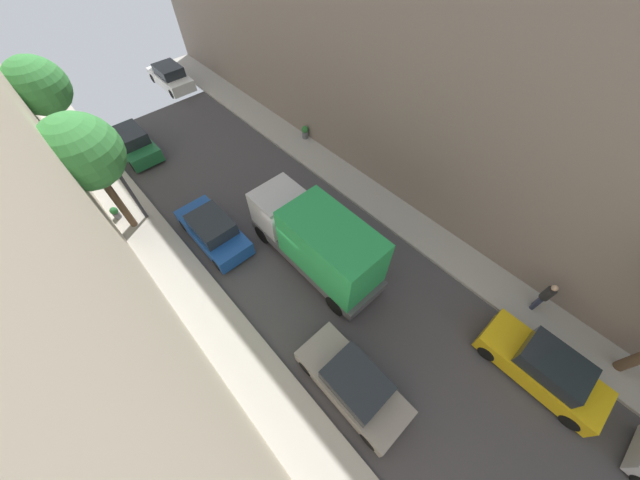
% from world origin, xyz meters
% --- Properties ---
extents(ground, '(32.00, 32.00, 0.00)m').
position_xyz_m(ground, '(0.00, 0.00, 0.00)').
color(ground, '#423F42').
extents(sidewalk_left, '(2.00, 44.00, 0.15)m').
position_xyz_m(sidewalk_left, '(-5.00, 0.00, 0.07)').
color(sidewalk_left, '#A8A399').
rests_on(sidewalk_left, ground).
extents(sidewalk_right, '(2.00, 44.00, 0.15)m').
position_xyz_m(sidewalk_right, '(5.00, 0.00, 0.07)').
color(sidewalk_right, '#A8A399').
rests_on(sidewalk_right, ground).
extents(parked_car_left_1, '(1.78, 4.20, 1.57)m').
position_xyz_m(parked_car_left_1, '(-2.70, -5.92, 0.72)').
color(parked_car_left_1, gray).
rests_on(parked_car_left_1, ground).
extents(parked_car_left_2, '(1.78, 4.20, 1.57)m').
position_xyz_m(parked_car_left_2, '(-2.70, 3.28, 0.72)').
color(parked_car_left_2, '#194799').
rests_on(parked_car_left_2, ground).
extents(parked_car_left_3, '(1.78, 4.20, 1.57)m').
position_xyz_m(parked_car_left_3, '(-2.70, 12.39, 0.72)').
color(parked_car_left_3, '#1E6638').
rests_on(parked_car_left_3, ground).
extents(parked_car_right_1, '(1.78, 4.20, 1.57)m').
position_xyz_m(parked_car_right_1, '(2.70, -10.14, 0.72)').
color(parked_car_right_1, gold).
rests_on(parked_car_right_1, ground).
extents(parked_car_right_2, '(1.78, 4.20, 1.57)m').
position_xyz_m(parked_car_right_2, '(2.70, 18.17, 0.72)').
color(parked_car_right_2, white).
rests_on(parked_car_right_2, ground).
extents(delivery_truck, '(2.26, 6.60, 3.38)m').
position_xyz_m(delivery_truck, '(0.00, -1.11, 1.79)').
color(delivery_truck, '#4C4C51').
rests_on(delivery_truck, ground).
extents(pedestrian, '(0.40, 0.36, 1.72)m').
position_xyz_m(pedestrian, '(5.16, -8.85, 1.07)').
color(pedestrian, '#2D334C').
rests_on(pedestrian, sidewalk_right).
extents(street_tree_0, '(3.06, 3.06, 5.97)m').
position_xyz_m(street_tree_0, '(-5.28, 6.79, 4.56)').
color(street_tree_0, brown).
rests_on(street_tree_0, sidewalk_left).
extents(street_tree_2, '(2.86, 2.86, 5.57)m').
position_xyz_m(street_tree_2, '(-5.08, 14.24, 4.26)').
color(street_tree_2, brown).
rests_on(street_tree_2, sidewalk_left).
extents(potted_plant_0, '(0.43, 0.43, 0.82)m').
position_xyz_m(potted_plant_0, '(5.73, 6.36, 0.60)').
color(potted_plant_0, slate).
rests_on(potted_plant_0, sidewalk_right).
extents(potted_plant_2, '(0.37, 0.37, 0.67)m').
position_xyz_m(potted_plant_2, '(-5.68, 7.81, 0.50)').
color(potted_plant_2, slate).
rests_on(potted_plant_2, sidewalk_left).
extents(lamp_post, '(0.44, 0.44, 5.52)m').
position_xyz_m(lamp_post, '(-4.60, 6.85, 3.78)').
color(lamp_post, '#333338').
rests_on(lamp_post, sidewalk_left).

